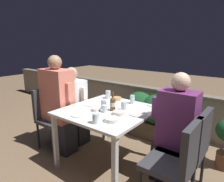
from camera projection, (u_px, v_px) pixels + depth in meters
ground_plane at (108, 162)px, 2.64m from camera, size 16.00×16.00×0.00m
parapet_wall at (157, 108)px, 3.66m from camera, size 9.00×0.18×0.73m
dining_table at (108, 116)px, 2.48m from camera, size 1.01×1.04×0.74m
planter_hedge at (156, 114)px, 3.23m from camera, size 1.11×0.47×0.73m
chair_left_near at (51, 112)px, 2.95m from camera, size 0.44×0.43×0.89m
person_coral_top at (59, 105)px, 2.79m from camera, size 0.52×0.26×1.38m
chair_left_far at (66, 106)px, 3.21m from camera, size 0.44×0.43×0.89m
person_white_polo at (74, 105)px, 3.08m from camera, size 0.49×0.26×1.18m
chair_right_near at (179, 158)px, 1.78m from camera, size 0.44×0.43×0.89m
chair_right_far at (192, 143)px, 2.04m from camera, size 0.44×0.43×0.89m
person_purple_stripe at (174, 130)px, 2.14m from camera, size 0.48×0.26×1.26m
beer_bottle at (113, 104)px, 2.40m from camera, size 0.07×0.07×0.23m
plate_0 at (119, 105)px, 2.63m from camera, size 0.19×0.19×0.01m
plate_1 at (138, 114)px, 2.30m from camera, size 0.22×0.22×0.01m
plate_2 at (79, 115)px, 2.27m from camera, size 0.19×0.19×0.01m
bowl_0 at (96, 109)px, 2.41m from camera, size 0.11×0.11×0.03m
bowl_1 at (117, 98)px, 2.85m from camera, size 0.14×0.14×0.04m
bowl_2 at (112, 119)px, 2.09m from camera, size 0.16×0.16×0.04m
bowl_3 at (119, 113)px, 2.29m from camera, size 0.15×0.15×0.04m
glass_cup_0 at (124, 106)px, 2.42m from camera, size 0.07×0.07×0.11m
glass_cup_1 at (96, 118)px, 2.03m from camera, size 0.07×0.07×0.11m
glass_cup_2 at (104, 105)px, 2.46m from camera, size 0.07×0.07×0.12m
glass_cup_3 at (132, 99)px, 2.69m from camera, size 0.06×0.06×0.12m
glass_cup_4 at (104, 109)px, 2.36m from camera, size 0.07×0.07×0.08m
glass_cup_5 at (108, 95)px, 2.93m from camera, size 0.08×0.08×0.12m
fork_0 at (88, 106)px, 2.58m from camera, size 0.17×0.02×0.01m
fork_1 at (152, 107)px, 2.54m from camera, size 0.17×0.07×0.01m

